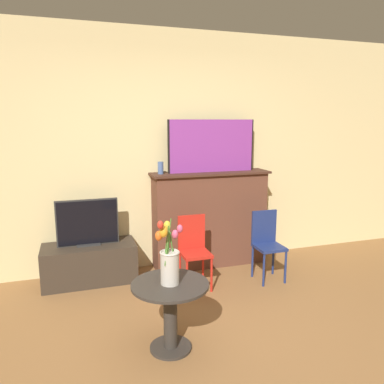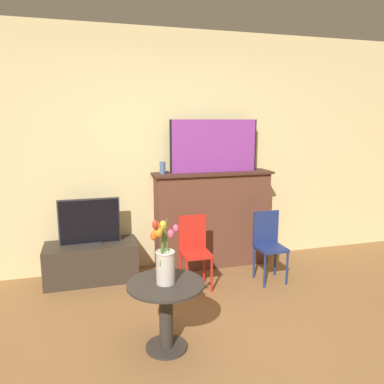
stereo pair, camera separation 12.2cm
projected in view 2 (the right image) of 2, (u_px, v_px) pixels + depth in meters
ground_plane at (230, 375)px, 2.55m from camera, size 14.00×14.00×0.00m
wall_back at (164, 152)px, 4.31m from camera, size 8.00×0.06×2.70m
fireplace_mantel at (212, 218)px, 4.41m from camera, size 1.39×0.36×1.12m
painting at (214, 146)px, 4.26m from camera, size 1.04×0.03×0.60m
mantel_candle at (163, 168)px, 4.14m from camera, size 0.06×0.06×0.14m
tv_stand at (92, 262)px, 4.04m from camera, size 0.97×0.44×0.41m
tv_monitor at (90, 222)px, 3.96m from camera, size 0.64×0.12×0.49m
chair_red at (194, 247)px, 3.84m from camera, size 0.29×0.29×0.75m
chair_blue at (269, 241)px, 4.01m from camera, size 0.29×0.29×0.75m
side_table at (166, 306)px, 2.78m from camera, size 0.58×0.58×0.53m
vase_tulips at (165, 259)px, 2.71m from camera, size 0.23×0.22×0.51m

